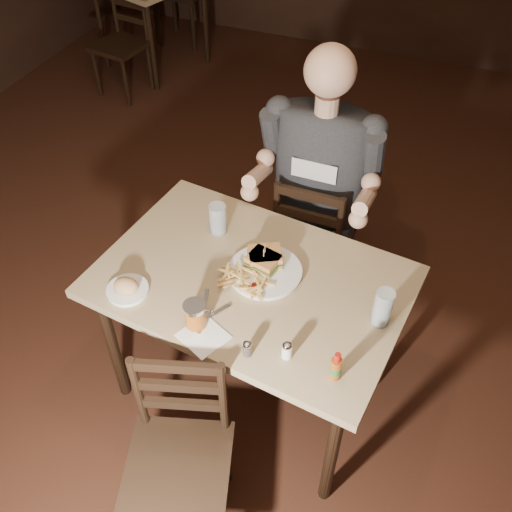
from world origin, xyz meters
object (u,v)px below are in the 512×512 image
at_px(chair_far, 315,235).
at_px(glass_right, 383,308).
at_px(diner, 320,157).
at_px(chair_near, 178,467).
at_px(side_plate, 128,291).
at_px(dinner_plate, 265,272).
at_px(hot_sauce, 336,366).
at_px(glass_left, 218,219).
at_px(bg_chair_near, 119,45).
at_px(main_table, 251,292).
at_px(syrup_dispenser, 195,315).

xyz_separation_m(chair_far, glass_right, (0.46, -0.74, 0.43)).
relative_size(diner, glass_right, 6.40).
bearing_deg(chair_near, side_plate, 115.59).
relative_size(chair_far, side_plate, 5.21).
height_order(chair_far, side_plate, chair_far).
relative_size(chair_near, side_plate, 5.19).
height_order(dinner_plate, hot_sauce, hot_sauce).
height_order(glass_left, glass_right, glass_right).
distance_m(dinner_plate, glass_left, 0.33).
relative_size(chair_far, chair_near, 1.00).
xyz_separation_m(diner, side_plate, (-0.49, -0.91, -0.16)).
distance_m(chair_far, hot_sauce, 1.18).
bearing_deg(chair_near, hot_sauce, 19.86).
xyz_separation_m(diner, glass_right, (0.46, -0.69, -0.09)).
bearing_deg(glass_left, side_plate, -111.93).
distance_m(bg_chair_near, hot_sauce, 3.64).
height_order(main_table, chair_far, chair_far).
bearing_deg(hot_sauce, dinner_plate, 137.29).
relative_size(bg_chair_near, dinner_plate, 2.85).
bearing_deg(dinner_plate, glass_left, 149.12).
bearing_deg(syrup_dispenser, glass_right, 29.73).
xyz_separation_m(bg_chair_near, glass_right, (2.59, -2.32, 0.44)).
relative_size(glass_left, syrup_dispenser, 1.26).
distance_m(main_table, glass_left, 0.35).
relative_size(chair_near, glass_left, 6.04).
relative_size(bg_chair_near, hot_sauce, 6.49).
distance_m(glass_left, syrup_dispenser, 0.52).
bearing_deg(bg_chair_near, chair_near, -46.26).
xyz_separation_m(bg_chair_near, side_plate, (1.65, -2.53, 0.36)).
bearing_deg(glass_right, syrup_dispenser, -157.27).
height_order(glass_right, side_plate, glass_right).
distance_m(chair_far, glass_right, 0.97).
bearing_deg(hot_sauce, glass_right, 73.07).
bearing_deg(bg_chair_near, main_table, -38.84).
relative_size(chair_near, glass_right, 5.23).
relative_size(glass_left, side_plate, 0.86).
bearing_deg(hot_sauce, diner, 110.53).
bearing_deg(side_plate, dinner_plate, 31.82).
relative_size(glass_right, syrup_dispenser, 1.46).
bearing_deg(syrup_dispenser, main_table, 77.35).
distance_m(diner, glass_left, 0.55).
relative_size(chair_near, hot_sauce, 6.50).
bearing_deg(diner, syrup_dispenser, -99.95).
relative_size(dinner_plate, glass_right, 1.83).
height_order(bg_chair_near, hot_sauce, hot_sauce).
xyz_separation_m(glass_right, side_plate, (-0.94, -0.22, -0.07)).
distance_m(glass_left, hot_sauce, 0.86).
distance_m(diner, hot_sauce, 1.05).
xyz_separation_m(syrup_dispenser, side_plate, (-0.32, 0.05, -0.05)).
bearing_deg(glass_left, dinner_plate, -30.88).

